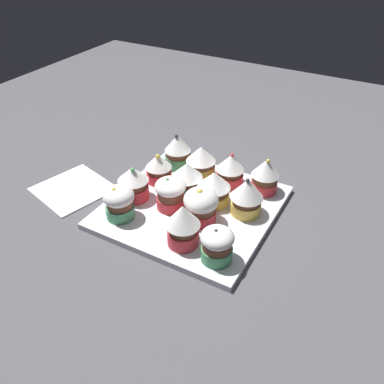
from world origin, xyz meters
The scene contains 17 objects.
ground_plane centered at (0.00, 0.00, -1.50)cm, with size 180.00×180.00×3.00cm, color #4C4C51.
baking_tray centered at (0.00, 0.00, 0.60)cm, with size 31.34×31.34×1.20cm.
cupcake_0 centered at (-10.62, -11.29, 5.07)cm, with size 5.70×5.70×7.70cm.
cupcake_1 centered at (-3.30, -10.33, 4.68)cm, with size 5.85×5.85×7.10cm.
cupcake_2 centered at (3.37, -9.90, 4.86)cm, with size 6.37×6.37×7.20cm.
cupcake_3 centered at (9.78, -11.05, 5.10)cm, with size 5.85×5.85×8.02cm.
cupcake_4 centered at (-10.19, -2.77, 5.20)cm, with size 6.25×6.25×7.89cm.
cupcake_5 centered at (-3.32, -2.74, 4.83)cm, with size 6.54×6.54×7.00cm.
cupcake_6 centered at (2.90, -3.07, 4.76)cm, with size 6.39×6.39×6.95cm.
cupcake_7 centered at (10.24, -3.97, 4.51)cm, with size 5.58×5.58×6.76cm.
cupcake_8 centered at (-3.79, 3.44, 4.75)cm, with size 6.43×6.43×7.26cm.
cupcake_9 centered at (3.20, 2.69, 4.56)cm, with size 5.99×5.99×6.67cm.
cupcake_10 centered at (11.27, 3.59, 4.82)cm, with size 6.16×6.16×7.37cm.
cupcake_11 centered at (-10.87, 11.07, 4.47)cm, with size 5.58×5.58×6.55cm.
cupcake_12 centered at (-4.11, 10.48, 5.49)cm, with size 6.03×6.03×8.17cm.
cupcake_13 centered at (9.99, 9.84, 4.61)cm, with size 5.86×5.86×6.82cm.
napkin centered at (25.43, 6.47, 0.30)cm, with size 13.90×13.88×0.60cm, color white.
Camera 1 is at (-30.93, 55.30, 49.64)cm, focal length 37.73 mm.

